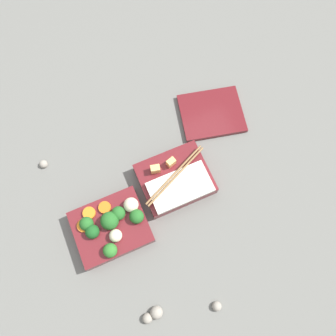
% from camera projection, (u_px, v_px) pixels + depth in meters
% --- Properties ---
extents(ground_plane, '(3.00, 3.00, 0.00)m').
position_uv_depth(ground_plane, '(148.00, 202.00, 0.82)').
color(ground_plane, slate).
extents(bento_tray_vegetable, '(0.17, 0.14, 0.07)m').
position_uv_depth(bento_tray_vegetable, '(111.00, 226.00, 0.78)').
color(bento_tray_vegetable, maroon).
rests_on(bento_tray_vegetable, ground_plane).
extents(bento_tray_rice, '(0.19, 0.14, 0.06)m').
position_uv_depth(bento_tray_rice, '(175.00, 180.00, 0.82)').
color(bento_tray_rice, maroon).
rests_on(bento_tray_rice, ground_plane).
extents(bento_lid, '(0.19, 0.17, 0.01)m').
position_uv_depth(bento_lid, '(211.00, 113.00, 0.90)').
color(bento_lid, maroon).
rests_on(bento_lid, ground_plane).
extents(pebble_0, '(0.03, 0.03, 0.03)m').
position_uv_depth(pebble_0, '(156.00, 312.00, 0.74)').
color(pebble_0, gray).
rests_on(pebble_0, ground_plane).
extents(pebble_1, '(0.02, 0.02, 0.02)m').
position_uv_depth(pebble_1, '(44.00, 164.00, 0.85)').
color(pebble_1, gray).
rests_on(pebble_1, ground_plane).
extents(pebble_2, '(0.02, 0.02, 0.02)m').
position_uv_depth(pebble_2, '(147.00, 318.00, 0.73)').
color(pebble_2, gray).
rests_on(pebble_2, ground_plane).
extents(pebble_3, '(0.02, 0.02, 0.02)m').
position_uv_depth(pebble_3, '(217.00, 306.00, 0.74)').
color(pebble_3, gray).
rests_on(pebble_3, ground_plane).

